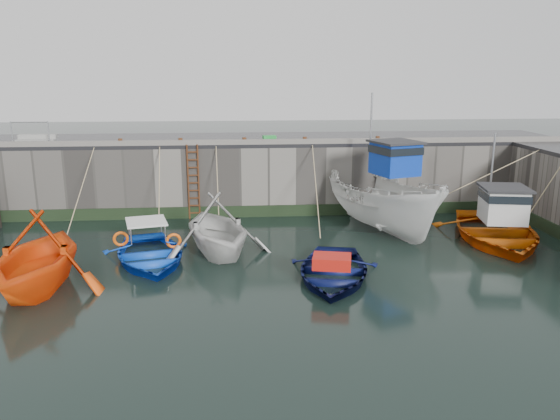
{
  "coord_description": "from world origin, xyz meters",
  "views": [
    {
      "loc": [
        -0.17,
        -13.1,
        6.1
      ],
      "look_at": [
        1.41,
        6.33,
        1.2
      ],
      "focal_mm": 35.0,
      "sensor_mm": 36.0,
      "label": 1
    }
  ],
  "objects": [
    {
      "name": "railing",
      "position": [
        -8.75,
        11.25,
        3.36
      ],
      "size": [
        1.6,
        1.05,
        1.0
      ],
      "color": "#A5A8AD",
      "rests_on": "road_back"
    },
    {
      "name": "boat_far_orange",
      "position": [
        9.49,
        5.79,
        0.4
      ],
      "size": [
        5.27,
        6.64,
        4.24
      ],
      "rotation": [
        0.0,
        0.0,
        -0.18
      ],
      "color": "#E15C0B",
      "rests_on": "ground"
    },
    {
      "name": "boat_near_blue",
      "position": [
        -3.13,
        4.5,
        0.0
      ],
      "size": [
        4.27,
        5.23,
        0.95
      ],
      "primitive_type": "imported",
      "rotation": [
        0.0,
        0.0,
        0.24
      ],
      "color": "blue",
      "rests_on": "ground"
    },
    {
      "name": "boat_near_blacktrim",
      "position": [
        -0.89,
        5.17,
        0.0
      ],
      "size": [
        5.09,
        5.52,
        2.42
      ],
      "primitive_type": "imported",
      "rotation": [
        0.0,
        0.0,
        0.29
      ],
      "color": "silver",
      "rests_on": "ground"
    },
    {
      "name": "boat_near_white_rope",
      "position": [
        -5.99,
        7.42,
        0.0
      ],
      "size": [
        0.04,
        5.77,
        3.1
      ],
      "primitive_type": null,
      "color": "tan",
      "rests_on": "ground"
    },
    {
      "name": "bollard_e",
      "position": [
        6.0,
        10.25,
        3.3
      ],
      "size": [
        0.18,
        0.18,
        0.28
      ],
      "primitive_type": "cylinder",
      "color": "#3F1E0F",
      "rests_on": "road_back"
    },
    {
      "name": "bollard_a",
      "position": [
        -5.0,
        10.25,
        3.3
      ],
      "size": [
        0.18,
        0.18,
        0.28
      ],
      "primitive_type": "cylinder",
      "color": "#3F1E0F",
      "rests_on": "road_back"
    },
    {
      "name": "boat_near_blacktrim_rope",
      "position": [
        -0.89,
        8.84,
        0.0
      ],
      "size": [
        0.04,
        3.49,
        3.1
      ],
      "primitive_type": null,
      "color": "tan",
      "rests_on": "ground"
    },
    {
      "name": "boat_far_white",
      "position": [
        5.67,
        7.52,
        1.13
      ],
      "size": [
        4.64,
        7.46,
        5.7
      ],
      "rotation": [
        0.0,
        0.0,
        0.31
      ],
      "color": "silver",
      "rests_on": "ground"
    },
    {
      "name": "fish_crate",
      "position": [
        1.29,
        10.53,
        3.32
      ],
      "size": [
        0.6,
        0.47,
        0.32
      ],
      "primitive_type": "cube",
      "rotation": [
        0.0,
        0.0,
        0.14
      ],
      "color": "#198B2F",
      "rests_on": "road_back"
    },
    {
      "name": "bollard_c",
      "position": [
        0.2,
        10.25,
        3.3
      ],
      "size": [
        0.18,
        0.18,
        0.28
      ],
      "primitive_type": "cylinder",
      "color": "#3F1E0F",
      "rests_on": "road_back"
    },
    {
      "name": "boat_near_navy",
      "position": [
        2.72,
        2.47,
        0.0
      ],
      "size": [
        4.07,
        5.04,
        0.92
      ],
      "primitive_type": "imported",
      "rotation": [
        0.0,
        0.0,
        -0.22
      ],
      "color": "#0A1141",
      "rests_on": "ground"
    },
    {
      "name": "boat_near_blue_rope",
      "position": [
        -3.13,
        8.5,
        0.0
      ],
      "size": [
        0.04,
        3.97,
        3.1
      ],
      "primitive_type": null,
      "color": "tan",
      "rests_on": "ground"
    },
    {
      "name": "kerb_back",
      "position": [
        0.0,
        10.15,
        3.26
      ],
      "size": [
        30.0,
        0.3,
        0.2
      ],
      "primitive_type": "cube",
      "color": "slate",
      "rests_on": "road_back"
    },
    {
      "name": "boat_near_navy_rope",
      "position": [
        2.72,
        7.49,
        0.0
      ],
      "size": [
        0.04,
        5.66,
        3.1
      ],
      "primitive_type": null,
      "color": "tan",
      "rests_on": "ground"
    },
    {
      "name": "algae_back",
      "position": [
        0.0,
        9.96,
        0.25
      ],
      "size": [
        30.0,
        0.08,
        0.5
      ],
      "primitive_type": "cube",
      "color": "black",
      "rests_on": "ground"
    },
    {
      "name": "quay_back",
      "position": [
        0.0,
        12.5,
        1.5
      ],
      "size": [
        30.0,
        5.0,
        3.0
      ],
      "primitive_type": "cube",
      "color": "slate",
      "rests_on": "ground"
    },
    {
      "name": "ground",
      "position": [
        0.0,
        0.0,
        0.0
      ],
      "size": [
        120.0,
        120.0,
        0.0
      ],
      "primitive_type": "plane",
      "color": "black",
      "rests_on": "ground"
    },
    {
      "name": "road_back",
      "position": [
        0.0,
        12.5,
        3.08
      ],
      "size": [
        30.0,
        5.0,
        0.16
      ],
      "primitive_type": "cube",
      "color": "black",
      "rests_on": "quay_back"
    },
    {
      "name": "boat_near_white",
      "position": [
        -5.99,
        2.35,
        0.0
      ],
      "size": [
        4.3,
        4.96,
        2.59
      ],
      "primitive_type": "imported",
      "rotation": [
        0.0,
        0.0,
        -0.01
      ],
      "color": "#FF500D",
      "rests_on": "ground"
    },
    {
      "name": "bollard_d",
      "position": [
        2.8,
        10.25,
        3.3
      ],
      "size": [
        0.18,
        0.18,
        0.28
      ],
      "primitive_type": "cylinder",
      "color": "#3F1E0F",
      "rests_on": "road_back"
    },
    {
      "name": "ladder",
      "position": [
        -2.0,
        9.91,
        1.59
      ],
      "size": [
        0.51,
        0.08,
        3.2
      ],
      "color": "#3F1E0F",
      "rests_on": "ground"
    },
    {
      "name": "bollard_b",
      "position": [
        -2.5,
        10.25,
        3.3
      ],
      "size": [
        0.18,
        0.18,
        0.28
      ],
      "primitive_type": "cylinder",
      "color": "#3F1E0F",
      "rests_on": "road_back"
    }
  ]
}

